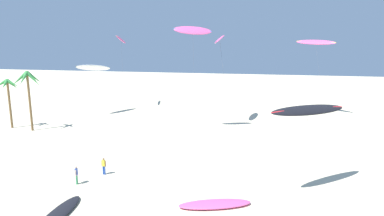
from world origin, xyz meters
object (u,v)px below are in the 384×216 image
Objects in this scene: flying_kite_3 at (94,68)px; flying_kite_6 at (315,42)px; palm_tree_0 at (8,88)px; grounded_kite_1 at (215,204)px; flying_kite_1 at (121,40)px; person_near_right at (104,165)px; grounded_kite_0 at (59,213)px; palm_tree_1 at (28,83)px; flying_kite_5 at (193,30)px; flying_kite_0 at (309,110)px; person_near_left at (76,174)px; flying_kite_2 at (220,39)px.

flying_kite_3 is 0.81× the size of flying_kite_6.
palm_tree_0 is 1.30× the size of grounded_kite_1.
palm_tree_0 is 0.51× the size of flying_kite_1.
person_near_right is at bearing 163.63° from grounded_kite_1.
palm_tree_0 is at bearing 139.90° from grounded_kite_0.
palm_tree_1 is at bearing 153.11° from grounded_kite_1.
flying_kite_5 is at bearing 76.17° from person_near_right.
palm_tree_0 is at bearing 164.65° from flying_kite_0.
flying_kite_6 is at bearing 74.35° from grounded_kite_1.
flying_kite_5 is at bearing 74.59° from person_near_left.
person_near_left is at bearing -115.42° from person_near_right.
flying_kite_0 is 0.50× the size of flying_kite_5.
flying_kite_5 is at bearing 81.93° from grounded_kite_0.
flying_kite_2 is (30.17, 11.49, 7.29)m from palm_tree_0.
flying_kite_3 is at bearing 134.35° from grounded_kite_1.
grounded_kite_1 is (26.35, -36.62, -13.65)m from flying_kite_1.
flying_kite_5 reaches higher than person_near_left.
flying_kite_6 is (18.03, 17.74, -1.31)m from flying_kite_5.
flying_kite_5 reaches higher than palm_tree_1.
grounded_kite_0 is at bearing -68.64° from person_near_left.
flying_kite_2 reaches higher than grounded_kite_0.
palm_tree_1 is at bearing -101.18° from flying_kite_1.
flying_kite_6 is 49.66m from grounded_kite_0.
flying_kite_5 is 22.50m from person_near_right.
flying_kite_6 reaches higher than palm_tree_0.
grounded_kite_0 is 3.34× the size of person_near_right.
flying_kite_1 reaches higher than flying_kite_6.
grounded_kite_0 is at bearing -98.07° from flying_kite_5.
person_near_right reaches higher than grounded_kite_1.
flying_kite_6 is 8.14× the size of person_near_left.
flying_kite_3 reaches higher than person_near_right.
flying_kite_2 is 2.50× the size of grounded_kite_1.
flying_kite_1 is 23.62m from flying_kite_2.
grounded_kite_1 is at bearing -80.53° from flying_kite_2.
flying_kite_1 reaches higher than flying_kite_2.
palm_tree_0 is 29.16m from flying_kite_5.
grounded_kite_0 is 11.57m from grounded_kite_1.
palm_tree_0 is at bearing -112.16° from flying_kite_1.
palm_tree_1 reaches higher than person_near_left.
grounded_kite_1 is (30.53, -15.48, -6.99)m from palm_tree_1.
flying_kite_0 is 0.55× the size of flying_kite_6.
person_near_left is at bearing -69.19° from flying_kite_1.
flying_kite_1 is at bearing 125.74° from grounded_kite_1.
flying_kite_0 is at bearing -16.29° from palm_tree_1.
palm_tree_0 is 0.86× the size of palm_tree_1.
palm_tree_0 is 23.56m from flying_kite_1.
person_near_left is at bearing -34.57° from palm_tree_0.
flying_kite_1 is 9.85m from flying_kite_3.
flying_kite_6 is (38.55, 10.19, 4.54)m from flying_kite_3.
palm_tree_0 is 4.37m from palm_tree_1.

